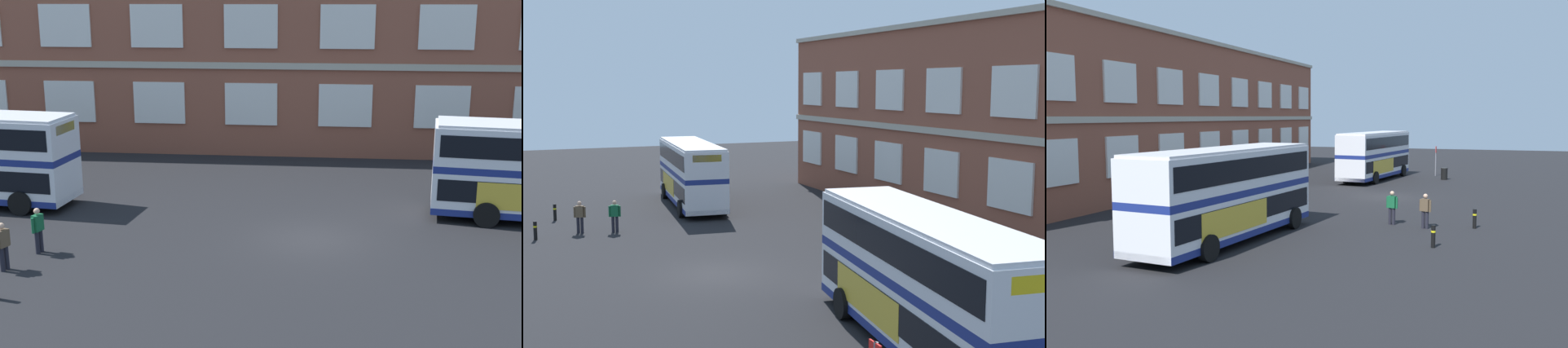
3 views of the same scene
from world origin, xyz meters
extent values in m
plane|color=black|center=(0.00, 2.00, 0.00)|extent=(120.00, 120.00, 0.00)
cube|color=brown|center=(1.40, 18.00, 5.46)|extent=(48.25, 8.00, 10.91)
cube|color=#B2A893|center=(1.40, 13.92, 5.24)|extent=(48.25, 0.16, 0.36)
cube|color=silver|center=(-14.68, 13.94, 3.06)|extent=(3.00, 0.12, 2.40)
cube|color=silver|center=(-9.32, 13.94, 3.06)|extent=(3.00, 0.12, 2.40)
cube|color=silver|center=(-3.96, 13.94, 3.06)|extent=(3.00, 0.12, 2.40)
cube|color=silver|center=(1.40, 13.94, 3.06)|extent=(3.00, 0.12, 2.40)
cube|color=silver|center=(6.76, 13.94, 3.06)|extent=(3.00, 0.12, 2.40)
cube|color=silver|center=(-14.68, 13.94, 7.42)|extent=(3.00, 0.12, 2.40)
cube|color=silver|center=(-9.32, 13.94, 7.42)|extent=(3.00, 0.12, 2.40)
cube|color=silver|center=(-3.96, 13.94, 7.42)|extent=(3.00, 0.12, 2.40)
cube|color=silver|center=(1.40, 13.94, 7.42)|extent=(3.00, 0.12, 2.40)
cube|color=silver|center=(6.76, 13.94, 7.42)|extent=(3.00, 0.12, 2.40)
cube|color=yellow|center=(-10.70, 2.90, 3.60)|extent=(0.23, 1.65, 0.40)
cylinder|color=black|center=(-12.44, 1.80, 0.52)|extent=(1.07, 0.43, 1.04)
cylinder|color=black|center=(-12.18, 4.34, 0.52)|extent=(1.07, 0.43, 1.04)
cylinder|color=black|center=(6.95, 2.17, 0.52)|extent=(1.07, 0.46, 1.04)
cylinder|color=black|center=(7.30, 4.70, 0.52)|extent=(1.07, 0.46, 1.04)
cylinder|color=black|center=(-10.27, -4.09, 0.42)|extent=(0.21, 0.21, 0.85)
cylinder|color=black|center=(-10.34, -4.28, 0.42)|extent=(0.21, 0.21, 0.85)
cube|color=brown|center=(-10.31, -4.19, 1.15)|extent=(0.37, 0.46, 0.60)
cylinder|color=brown|center=(-10.22, -3.94, 1.12)|extent=(0.14, 0.14, 0.57)
sphere|color=tan|center=(-10.31, -4.19, 1.59)|extent=(0.22, 0.22, 0.22)
cylinder|color=black|center=(-9.84, -2.56, 0.42)|extent=(0.20, 0.20, 0.85)
cylinder|color=black|center=(-9.78, -2.37, 0.42)|extent=(0.20, 0.20, 0.85)
cube|color=#145933|center=(-9.81, -2.47, 1.15)|extent=(0.34, 0.45, 0.60)
cylinder|color=#145933|center=(-9.88, -2.72, 1.12)|extent=(0.14, 0.14, 0.57)
cylinder|color=#145933|center=(-9.74, -2.22, 1.12)|extent=(0.14, 0.14, 0.57)
sphere|color=tan|center=(-9.81, -2.47, 1.59)|extent=(0.22, 0.22, 0.22)
camera|label=1|loc=(0.62, -25.33, 9.08)|focal=47.92mm
camera|label=2|loc=(26.64, -8.42, 7.75)|focal=47.69mm
camera|label=3|loc=(-38.48, -8.00, 5.43)|focal=40.11mm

